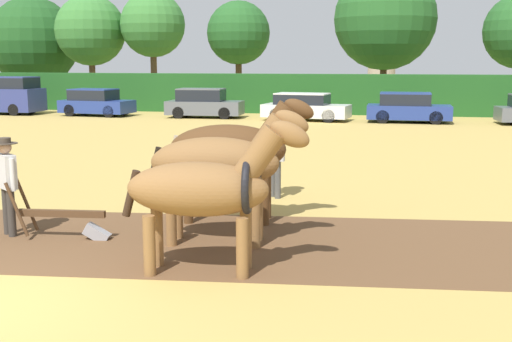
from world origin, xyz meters
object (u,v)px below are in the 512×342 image
at_px(plow, 69,220).
at_px(tree_left, 91,31).
at_px(draft_horse_trail_left, 233,149).
at_px(draft_horse_lead_left, 206,189).
at_px(parked_car_center_left, 204,104).
at_px(tree_center_right, 385,19).
at_px(farmer_beside_team, 275,151).
at_px(parked_car_left, 96,103).
at_px(parked_car_center_right, 408,108).
at_px(draft_horse_lead_right, 221,163).
at_px(tree_center_left, 153,25).
at_px(farmer_at_plow, 7,178).
at_px(tree_far_left, 33,42).
at_px(parked_car_center, 305,107).
at_px(tree_center, 238,33).

bearing_deg(plow, tree_left, 109.00).
bearing_deg(draft_horse_trail_left, draft_horse_lead_left, -89.76).
bearing_deg(parked_car_center_left, tree_center_right, 42.85).
relative_size(farmer_beside_team, parked_car_left, 0.43).
bearing_deg(parked_car_center_right, draft_horse_lead_right, -98.39).
distance_m(plow, parked_car_center_left, 24.25).
bearing_deg(parked_car_left, draft_horse_lead_left, -54.68).
xyz_separation_m(draft_horse_lead_right, draft_horse_trail_left, (-0.17, 1.54, 0.04)).
bearing_deg(parked_car_left, tree_center_left, 95.96).
height_order(draft_horse_lead_left, draft_horse_lead_right, draft_horse_lead_right).
distance_m(tree_center_right, parked_car_center_left, 14.28).
bearing_deg(parked_car_left, farmer_at_plow, -61.25).
bearing_deg(parked_car_center_left, tree_far_left, 144.77).
height_order(plow, farmer_beside_team, farmer_beside_team).
bearing_deg(draft_horse_trail_left, parked_car_left, 115.28).
distance_m(draft_horse_lead_right, parked_car_center_right, 23.25).
bearing_deg(tree_center_right, parked_car_center, -110.73).
distance_m(tree_center_right, farmer_at_plow, 34.16).
distance_m(farmer_at_plow, parked_car_center_right, 24.43).
distance_m(draft_horse_trail_left, parked_car_center_right, 21.75).
bearing_deg(draft_horse_lead_right, plow, 180.00).
bearing_deg(tree_center_left, tree_left, -179.13).
relative_size(tree_center_right, farmer_at_plow, 5.14).
height_order(draft_horse_trail_left, parked_car_center, draft_horse_trail_left).
height_order(draft_horse_lead_left, farmer_beside_team, draft_horse_lead_left).
bearing_deg(parked_car_center, draft_horse_trail_left, -78.26).
relative_size(tree_far_left, draft_horse_lead_left, 2.77).
xyz_separation_m(tree_left, farmer_beside_team, (18.41, -28.50, -4.09)).
bearing_deg(farmer_at_plow, parked_car_center, 31.78).
height_order(draft_horse_lead_left, parked_car_center_left, draft_horse_lead_left).
height_order(tree_left, parked_car_center, tree_left).
xyz_separation_m(tree_far_left, parked_car_left, (10.14, -10.84, -3.74)).
bearing_deg(draft_horse_trail_left, tree_center_left, 107.08).
bearing_deg(tree_center_left, draft_horse_lead_right, -67.29).
height_order(tree_far_left, parked_car_center_left, tree_far_left).
distance_m(plow, parked_car_left, 26.06).
relative_size(tree_center_left, parked_car_center_left, 1.86).
bearing_deg(parked_car_center_left, plow, -81.20).
height_order(tree_center_right, draft_horse_lead_left, tree_center_right).
bearing_deg(tree_left, parked_car_center_right, -23.34).
bearing_deg(farmer_at_plow, tree_left, 60.81).
bearing_deg(draft_horse_lead_left, parked_car_center_right, 75.79).
distance_m(draft_horse_trail_left, parked_car_center_left, 23.10).
distance_m(tree_center, draft_horse_lead_right, 35.21).
xyz_separation_m(draft_horse_lead_right, parked_car_center_right, (3.56, 22.96, -0.66)).
height_order(tree_center_right, draft_horse_trail_left, tree_center_right).
relative_size(parked_car_left, parked_car_center, 0.90).
height_order(tree_left, tree_center, tree_left).
xyz_separation_m(tree_far_left, draft_horse_trail_left, (23.59, -32.64, -3.05)).
bearing_deg(parked_car_center_left, parked_car_center_right, -5.05).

